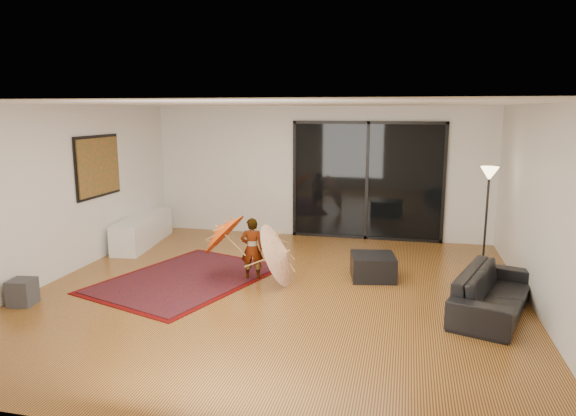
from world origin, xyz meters
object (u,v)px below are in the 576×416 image
(sofa, at_px, (493,292))
(ottoman, at_px, (373,267))
(media_console, at_px, (143,230))
(child, at_px, (252,249))

(sofa, xyz_separation_m, ottoman, (-1.63, 1.04, -0.09))
(media_console, height_order, ottoman, media_console)
(child, bearing_deg, sofa, 157.88)
(media_console, xyz_separation_m, child, (2.73, -1.54, 0.21))
(media_console, relative_size, child, 2.05)
(sofa, distance_m, child, 3.53)
(sofa, distance_m, ottoman, 1.93)
(sofa, height_order, child, child)
(ottoman, bearing_deg, media_console, 166.62)
(media_console, height_order, child, child)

